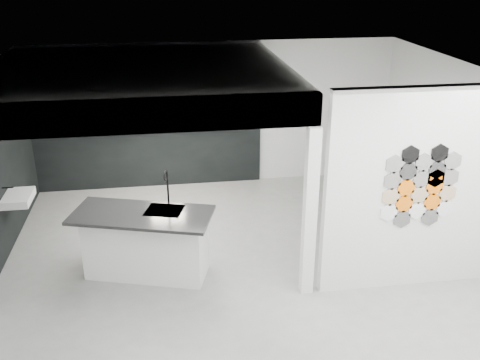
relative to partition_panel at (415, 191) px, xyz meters
The scene contains 17 objects.
floor 2.82m from the partition_panel, 155.80° to the left, with size 7.00×6.00×0.01m, color gray.
partition_panel is the anchor object (origin of this frame).
bay_clad_back 5.31m from the partition_panel, 131.60° to the left, with size 4.40×0.04×2.35m, color black.
bay_clad_left 6.04m from the partition_panel, 160.65° to the left, with size 0.04×4.00×2.35m, color black.
bulkhead 4.21m from the partition_panel, 150.43° to the left, with size 4.40×4.00×0.40m, color silver.
corner_column 1.42m from the partition_panel, behind, with size 0.16×0.16×2.35m, color silver.
fascia_beam 3.71m from the partition_panel, behind, with size 4.40×0.16×0.40m, color silver.
wall_basin 5.78m from the partition_panel, 161.77° to the left, with size 0.40×0.60×0.12m, color silver.
display_shelf 5.17m from the partition_panel, 131.55° to the left, with size 3.00×0.15×0.04m, color black.
kitchen_island 3.74m from the partition_panel, 168.11° to the left, with size 2.07×1.36×1.53m.
stockpot 6.12m from the partition_panel, 140.84° to the left, with size 0.20×0.20×0.16m, color black.
kettle 4.68m from the partition_panel, 124.35° to the left, with size 0.16×0.16×0.14m, color black.
glass_bowl 4.39m from the partition_panel, 118.23° to the left, with size 0.15×0.15×0.11m, color gray.
glass_vase 4.39m from the partition_panel, 118.23° to the left, with size 0.09×0.09×0.13m, color gray.
bottle_dark 5.44m from the partition_panel, 134.77° to the left, with size 0.06×0.06×0.17m, color black.
utensil_cup 5.78m from the partition_panel, 138.05° to the left, with size 0.07×0.07×0.09m, color black.
hex_tile_cluster 0.14m from the partition_panel, 68.73° to the right, with size 1.04×0.02×1.16m.
Camera 1 is at (-0.98, -6.99, 4.27)m, focal length 40.00 mm.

